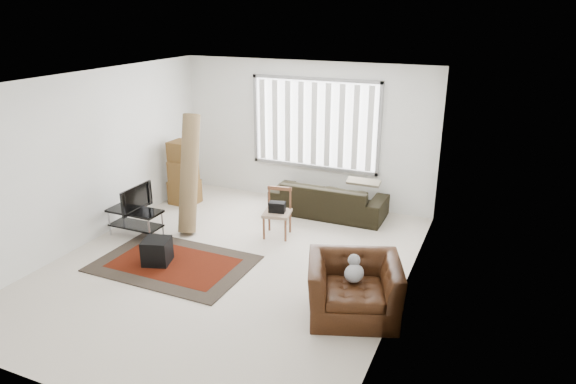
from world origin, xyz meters
name	(u,v)px	position (x,y,z in m)	size (l,w,h in m)	color
room	(245,142)	(0.03, 0.51, 1.76)	(6.00, 6.02, 2.71)	beige
persian_rug	(174,263)	(-0.78, -0.32, 0.01)	(2.28, 1.53, 0.02)	black
tv_stand	(135,217)	(-1.95, 0.30, 0.33)	(0.91, 0.41, 0.45)	black
tv	(133,198)	(-1.95, 0.30, 0.67)	(0.74, 0.10, 0.42)	black
subwoofer	(157,251)	(-1.00, -0.40, 0.21)	(0.38, 0.38, 0.38)	black
moving_boxes	(184,175)	(-2.07, 1.89, 0.57)	(0.53, 0.49, 1.23)	brown
white_flatpack	(180,184)	(-2.15, 1.86, 0.39)	(0.61, 0.09, 0.78)	silver
rolled_rug	(189,173)	(-1.28, 0.95, 0.98)	(0.30, 0.30, 1.98)	brown
sofa	(329,194)	(0.68, 2.45, 0.40)	(2.08, 0.90, 0.80)	black
side_chair	(277,210)	(0.21, 1.24, 0.45)	(0.51, 0.51, 0.80)	#866D58
armchair	(354,284)	(2.05, -0.52, 0.42)	(1.38, 1.29, 0.83)	#34190A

